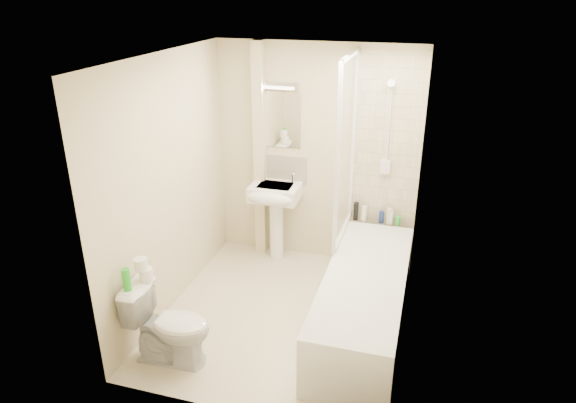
# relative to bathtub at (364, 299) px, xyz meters

# --- Properties ---
(floor) EXTENTS (2.50, 2.50, 0.00)m
(floor) POSITION_rel_bathtub_xyz_m (-0.75, -0.05, -0.29)
(floor) COLOR beige
(floor) RESTS_ON ground
(wall_back) EXTENTS (2.20, 0.02, 2.40)m
(wall_back) POSITION_rel_bathtub_xyz_m (-0.75, 1.20, 0.91)
(wall_back) COLOR beige
(wall_back) RESTS_ON ground
(wall_left) EXTENTS (0.02, 2.50, 2.40)m
(wall_left) POSITION_rel_bathtub_xyz_m (-1.85, -0.05, 0.91)
(wall_left) COLOR beige
(wall_left) RESTS_ON ground
(wall_right) EXTENTS (0.02, 2.50, 2.40)m
(wall_right) POSITION_rel_bathtub_xyz_m (0.35, -0.05, 0.91)
(wall_right) COLOR beige
(wall_right) RESTS_ON ground
(ceiling) EXTENTS (2.20, 2.50, 0.02)m
(ceiling) POSITION_rel_bathtub_xyz_m (-0.75, -0.05, 2.11)
(ceiling) COLOR white
(ceiling) RESTS_ON wall_back
(tile_back) EXTENTS (0.70, 0.01, 1.75)m
(tile_back) POSITION_rel_bathtub_xyz_m (0.00, 1.18, 1.14)
(tile_back) COLOR beige
(tile_back) RESTS_ON wall_back
(tile_right) EXTENTS (0.01, 2.10, 1.75)m
(tile_right) POSITION_rel_bathtub_xyz_m (0.34, 0.00, 1.14)
(tile_right) COLOR beige
(tile_right) RESTS_ON wall_right
(pipe_boxing) EXTENTS (0.12, 0.12, 2.40)m
(pipe_boxing) POSITION_rel_bathtub_xyz_m (-1.37, 1.14, 0.91)
(pipe_boxing) COLOR beige
(pipe_boxing) RESTS_ON ground
(splashback) EXTENTS (0.60, 0.02, 0.30)m
(splashback) POSITION_rel_bathtub_xyz_m (-1.15, 1.19, 0.74)
(splashback) COLOR beige
(splashback) RESTS_ON wall_back
(mirror) EXTENTS (0.46, 0.01, 0.60)m
(mirror) POSITION_rel_bathtub_xyz_m (-1.15, 1.18, 1.29)
(mirror) COLOR white
(mirror) RESTS_ON wall_back
(strip_light) EXTENTS (0.42, 0.07, 0.07)m
(strip_light) POSITION_rel_bathtub_xyz_m (-1.15, 1.16, 1.66)
(strip_light) COLOR silver
(strip_light) RESTS_ON wall_back
(bathtub) EXTENTS (0.70, 2.10, 0.55)m
(bathtub) POSITION_rel_bathtub_xyz_m (0.00, 0.00, 0.00)
(bathtub) COLOR white
(bathtub) RESTS_ON ground
(shower_screen) EXTENTS (0.04, 0.92, 1.80)m
(shower_screen) POSITION_rel_bathtub_xyz_m (-0.35, 0.75, 1.16)
(shower_screen) COLOR white
(shower_screen) RESTS_ON bathtub
(shower_fixture) EXTENTS (0.10, 0.16, 0.99)m
(shower_fixture) POSITION_rel_bathtub_xyz_m (-0.00, 1.14, 1.26)
(shower_fixture) COLOR white
(shower_fixture) RESTS_ON wall_back
(pedestal_sink) EXTENTS (0.53, 0.49, 1.03)m
(pedestal_sink) POSITION_rel_bathtub_xyz_m (-1.15, 0.96, 0.43)
(pedestal_sink) COLOR white
(pedestal_sink) RESTS_ON ground
(bottle_black_a) EXTENTS (0.05, 0.05, 0.20)m
(bottle_black_a) POSITION_rel_bathtub_xyz_m (-0.27, 1.11, 0.36)
(bottle_black_a) COLOR black
(bottle_black_a) RESTS_ON bathtub
(bottle_white_a) EXTENTS (0.06, 0.06, 0.17)m
(bottle_white_a) POSITION_rel_bathtub_xyz_m (-0.18, 1.11, 0.35)
(bottle_white_a) COLOR silver
(bottle_white_a) RESTS_ON bathtub
(bottle_blue) EXTENTS (0.05, 0.05, 0.13)m
(bottle_blue) POSITION_rel_bathtub_xyz_m (0.00, 1.11, 0.33)
(bottle_blue) COLOR navy
(bottle_blue) RESTS_ON bathtub
(bottle_cream) EXTENTS (0.06, 0.06, 0.18)m
(bottle_cream) POSITION_rel_bathtub_xyz_m (0.08, 1.11, 0.35)
(bottle_cream) COLOR beige
(bottle_cream) RESTS_ON bathtub
(bottle_white_b) EXTENTS (0.05, 0.05, 0.15)m
(bottle_white_b) POSITION_rel_bathtub_xyz_m (0.10, 1.11, 0.34)
(bottle_white_b) COLOR white
(bottle_white_b) RESTS_ON bathtub
(bottle_green) EXTENTS (0.06, 0.06, 0.10)m
(bottle_green) POSITION_rel_bathtub_xyz_m (0.18, 1.11, 0.31)
(bottle_green) COLOR green
(bottle_green) RESTS_ON bathtub
(toilet) EXTENTS (0.44, 0.71, 0.69)m
(toilet) POSITION_rel_bathtub_xyz_m (-1.47, -0.90, 0.06)
(toilet) COLOR white
(toilet) RESTS_ON ground
(toilet_roll_lower) EXTENTS (0.11, 0.11, 0.11)m
(toilet_roll_lower) POSITION_rel_bathtub_xyz_m (-1.68, -0.82, 0.46)
(toilet_roll_lower) COLOR white
(toilet_roll_lower) RESTS_ON toilet
(toilet_roll_upper) EXTENTS (0.11, 0.11, 0.09)m
(toilet_roll_upper) POSITION_rel_bathtub_xyz_m (-1.71, -0.84, 0.56)
(toilet_roll_upper) COLOR white
(toilet_roll_upper) RESTS_ON toilet_roll_lower
(green_bottle) EXTENTS (0.06, 0.06, 0.19)m
(green_bottle) POSITION_rel_bathtub_xyz_m (-1.75, -1.00, 0.50)
(green_bottle) COLOR green
(green_bottle) RESTS_ON toilet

